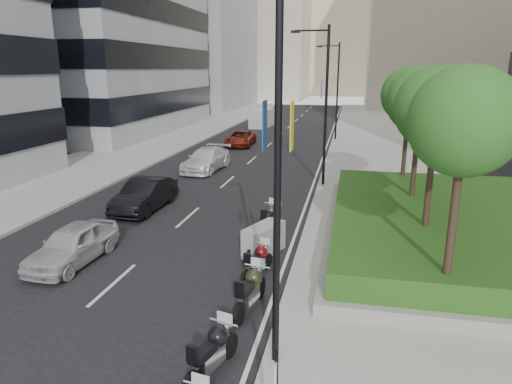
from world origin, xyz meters
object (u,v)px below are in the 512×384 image
(car_c, at_px, (206,159))
(car_a, at_px, (73,244))
(lamp_post_0, at_px, (270,151))
(delivery_van, at_px, (261,119))
(motorcycle_3, at_px, (251,290))
(motorcycle_2, at_px, (212,352))
(lamp_post_1, at_px, (323,99))
(motorcycle_5, at_px, (264,240))
(car_b, at_px, (145,195))
(car_d, at_px, (241,138))
(motorcycle_6, at_px, (270,218))
(lamp_post_2, at_px, (336,87))
(motorcycle_4, at_px, (258,262))

(car_c, bearing_deg, car_a, -84.80)
(car_a, bearing_deg, lamp_post_0, -25.92)
(car_c, relative_size, delivery_van, 1.02)
(lamp_post_0, xyz_separation_m, car_a, (-7.84, 4.27, -4.37))
(motorcycle_3, bearing_deg, motorcycle_2, -175.23)
(car_c, bearing_deg, delivery_van, 97.08)
(car_c, bearing_deg, motorcycle_3, -63.41)
(lamp_post_1, xyz_separation_m, motorcycle_5, (-1.35, -10.59, -4.50))
(motorcycle_2, distance_m, car_c, 21.62)
(car_a, height_order, car_c, car_c)
(car_a, bearing_deg, car_b, 94.74)
(lamp_post_0, relative_size, car_d, 1.87)
(motorcycle_6, height_order, delivery_van, delivery_van)
(motorcycle_2, distance_m, motorcycle_5, 7.08)
(motorcycle_3, distance_m, motorcycle_5, 4.10)
(motorcycle_3, height_order, delivery_van, delivery_van)
(car_b, bearing_deg, car_a, -86.54)
(lamp_post_1, distance_m, motorcycle_3, 15.35)
(car_b, relative_size, car_d, 0.95)
(lamp_post_2, relative_size, motorcycle_3, 3.88)
(motorcycle_3, bearing_deg, lamp_post_1, 5.19)
(car_c, bearing_deg, lamp_post_1, -15.05)
(motorcycle_5, bearing_deg, motorcycle_4, -152.36)
(car_c, bearing_deg, motorcycle_4, -61.46)
(motorcycle_6, distance_m, car_d, 22.39)
(motorcycle_5, relative_size, car_c, 0.39)
(lamp_post_0, distance_m, car_a, 9.94)
(motorcycle_5, bearing_deg, motorcycle_6, 27.61)
(motorcycle_4, relative_size, car_b, 0.44)
(car_b, bearing_deg, motorcycle_6, -14.40)
(car_a, bearing_deg, motorcycle_6, 38.48)
(lamp_post_0, xyz_separation_m, lamp_post_2, (0.00, 35.00, 0.00))
(car_b, distance_m, car_c, 9.23)
(car_d, bearing_deg, car_a, -92.51)
(motorcycle_6, xyz_separation_m, delivery_van, (-7.25, 35.02, 0.36))
(lamp_post_1, xyz_separation_m, lamp_post_2, (0.00, 18.00, 0.00))
(lamp_post_0, distance_m, delivery_van, 44.89)
(lamp_post_2, relative_size, car_d, 1.87)
(car_a, height_order, car_d, car_a)
(lamp_post_1, xyz_separation_m, motorcycle_2, (-1.16, -17.66, -4.48))
(motorcycle_5, xyz_separation_m, motorcycle_6, (-0.21, 2.39, 0.04))
(motorcycle_4, height_order, motorcycle_6, motorcycle_6)
(motorcycle_5, height_order, car_a, car_a)
(motorcycle_2, distance_m, motorcycle_4, 5.12)
(motorcycle_6, relative_size, car_d, 0.47)
(delivery_van, bearing_deg, motorcycle_4, -74.77)
(motorcycle_6, bearing_deg, car_a, 133.11)
(motorcycle_2, height_order, motorcycle_5, motorcycle_5)
(lamp_post_2, bearing_deg, car_d, -149.33)
(lamp_post_2, bearing_deg, lamp_post_1, -90.00)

